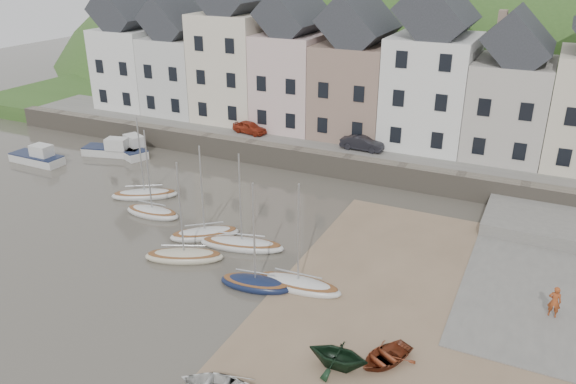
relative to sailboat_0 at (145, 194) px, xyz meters
The scene contains 23 objects.
ground 13.88m from the sailboat_0, 29.51° to the right, with size 160.00×160.00×0.00m, color #4B463A.
quay_land 27.92m from the sailboat_0, 64.37° to the left, with size 90.00×30.00×1.50m, color #375923.
quay_street 18.28m from the sailboat_0, 48.54° to the left, with size 70.00×7.00×0.10m, color slate.
seawall 15.80m from the sailboat_0, 40.10° to the left, with size 70.00×1.20×1.80m, color slate.
beach 24.07m from the sailboat_0, 16.50° to the right, with size 18.00×26.00×0.06m, color #7B644A.
slipway 27.10m from the sailboat_0, ahead, with size 8.00×18.00×0.12m, color slate.
hillside 56.65m from the sailboat_0, 82.42° to the left, with size 134.40×84.00×84.00m.
townhouse_terrace 23.15m from the sailboat_0, 51.14° to the left, with size 61.05×8.00×13.93m.
sailboat_0 is the anchor object (origin of this frame).
sailboat_1 3.32m from the sailboat_0, 42.38° to the right, with size 4.15×1.72×6.32m.
sailboat_2 10.09m from the sailboat_0, 38.37° to the right, with size 4.88×3.28×6.32m.
sailboat_3 8.18m from the sailboat_0, 24.41° to the right, with size 4.35×3.92×6.32m.
sailboat_4 10.87m from the sailboat_0, 19.21° to the right, with size 5.51×2.74×6.32m.
sailboat_5 14.89m from the sailboat_0, 28.34° to the right, with size 4.17×2.10×6.32m.
sailboat_6 16.44m from the sailboat_0, 22.09° to the right, with size 4.97×1.78×6.32m.
motorboat_0 10.44m from the sailboat_0, 143.32° to the left, with size 5.46×3.00×1.70m.
motorboat_1 12.96m from the sailboat_0, behind, with size 4.97×1.84×1.70m.
motorboat_2 10.45m from the sailboat_0, 136.56° to the left, with size 5.68×3.81×1.70m.
rowboat_green 22.40m from the sailboat_0, 29.91° to the right, with size 2.28×2.65×1.39m, color black.
rowboat_red 23.38m from the sailboat_0, 25.16° to the right, with size 1.96×2.75×0.57m, color brown.
person_red 27.84m from the sailboat_0, ahead, with size 0.61×0.40×1.67m, color #A0431D.
car_left 12.93m from the sailboat_0, 81.86° to the left, with size 1.31×3.25×1.11m, color maroon.
car_right 17.81m from the sailboat_0, 45.67° to the left, with size 1.24×3.56×1.17m, color black.
Camera 1 is at (13.81, -22.90, 16.79)m, focal length 35.21 mm.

